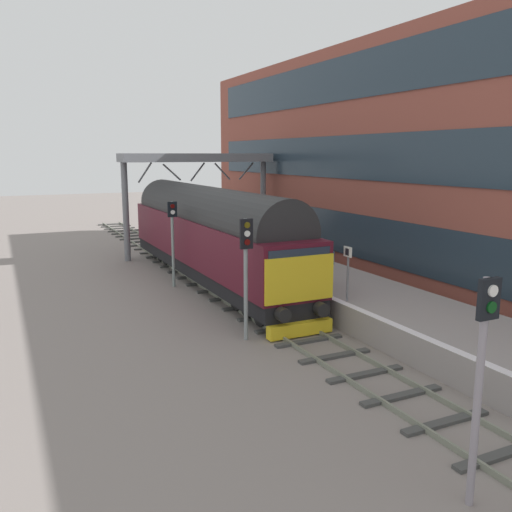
# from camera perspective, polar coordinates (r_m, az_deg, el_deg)

# --- Properties ---
(ground_plane) EXTENTS (140.00, 140.00, 0.00)m
(ground_plane) POSITION_cam_1_polar(r_m,az_deg,el_deg) (22.19, -0.54, -5.45)
(ground_plane) COLOR gray
(ground_plane) RESTS_ON ground
(track_main) EXTENTS (2.50, 60.00, 0.15)m
(track_main) POSITION_cam_1_polar(r_m,az_deg,el_deg) (22.18, -0.55, -5.31)
(track_main) COLOR slate
(track_main) RESTS_ON ground
(station_platform) EXTENTS (4.00, 44.00, 1.01)m
(station_platform) POSITION_cam_1_polar(r_m,az_deg,el_deg) (23.76, 7.36, -3.20)
(station_platform) COLOR gray
(station_platform) RESTS_ON ground
(station_building) EXTENTS (5.49, 41.73, 11.69)m
(station_building) POSITION_cam_1_polar(r_m,az_deg,el_deg) (27.02, 18.98, 9.44)
(station_building) COLOR brown
(station_building) RESTS_ON ground
(diesel_locomotive) EXTENTS (2.74, 17.85, 4.68)m
(diesel_locomotive) POSITION_cam_1_polar(r_m,az_deg,el_deg) (26.00, -5.02, 2.49)
(diesel_locomotive) COLOR black
(diesel_locomotive) RESTS_ON ground
(signal_post_near) EXTENTS (0.44, 0.22, 4.18)m
(signal_post_near) POSITION_cam_1_polar(r_m,az_deg,el_deg) (10.11, 22.74, -10.77)
(signal_post_near) COLOR gray
(signal_post_near) RESTS_ON ground
(signal_post_mid) EXTENTS (0.44, 0.22, 4.13)m
(signal_post_mid) POSITION_cam_1_polar(r_m,az_deg,el_deg) (17.74, -1.06, -0.70)
(signal_post_mid) COLOR gray
(signal_post_mid) RESTS_ON ground
(signal_post_far) EXTENTS (0.44, 0.22, 4.03)m
(signal_post_far) POSITION_cam_1_polar(r_m,az_deg,el_deg) (25.40, -8.81, 2.35)
(signal_post_far) COLOR gray
(signal_post_far) RESTS_ON ground
(platform_number_sign) EXTENTS (0.10, 0.44, 1.98)m
(platform_number_sign) POSITION_cam_1_polar(r_m,az_deg,el_deg) (19.30, 9.68, -0.98)
(platform_number_sign) COLOR slate
(platform_number_sign) RESTS_ON station_platform
(waiting_passenger) EXTENTS (0.45, 0.48, 1.64)m
(waiting_passenger) POSITION_cam_1_polar(r_m,az_deg,el_deg) (21.71, 7.70, -0.50)
(waiting_passenger) COLOR #302632
(waiting_passenger) RESTS_ON station_platform
(overhead_footbridge) EXTENTS (9.30, 2.00, 6.23)m
(overhead_footbridge) POSITION_cam_1_polar(r_m,az_deg,el_deg) (33.26, -6.21, 9.57)
(overhead_footbridge) COLOR slate
(overhead_footbridge) RESTS_ON ground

